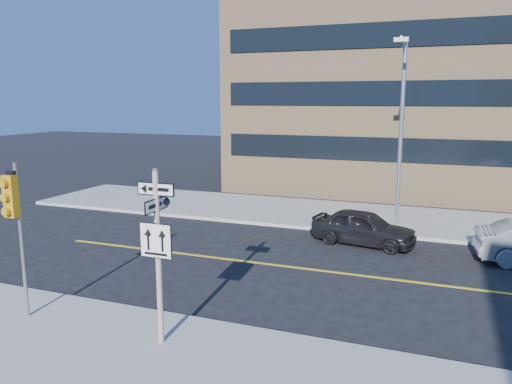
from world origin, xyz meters
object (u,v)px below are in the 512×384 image
at_px(parked_car_a, 363,227).
at_px(streetlight_a, 401,121).
at_px(sign_pole, 158,247).
at_px(traffic_signal, 13,209).

distance_m(parked_car_a, streetlight_a, 5.21).
relative_size(parked_car_a, streetlight_a, 0.51).
xyz_separation_m(sign_pole, parked_car_a, (3.03, 10.14, -1.74)).
distance_m(traffic_signal, parked_car_a, 12.68).
xyz_separation_m(parked_car_a, streetlight_a, (0.97, 3.13, 4.06)).
bearing_deg(sign_pole, parked_car_a, 73.38).
distance_m(traffic_signal, streetlight_a, 15.72).
xyz_separation_m(sign_pole, streetlight_a, (4.00, 13.27, 2.32)).
xyz_separation_m(traffic_signal, streetlight_a, (8.00, 13.42, 1.73)).
bearing_deg(parked_car_a, traffic_signal, 155.98).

